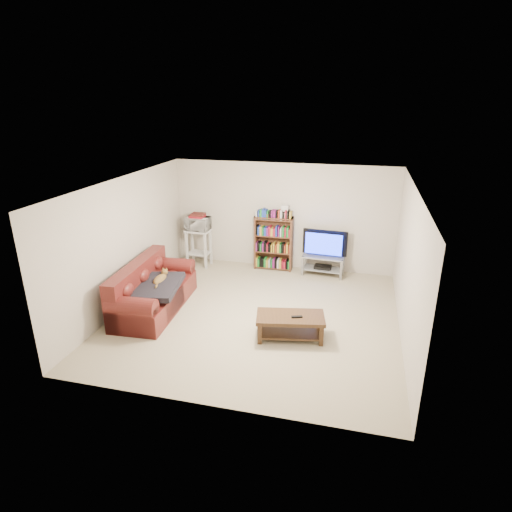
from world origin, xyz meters
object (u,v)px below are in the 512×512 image
(bookshelf, at_px, (274,242))
(sofa, at_px, (151,293))
(tv_stand, at_px, (323,262))
(coffee_table, at_px, (290,322))

(bookshelf, bearing_deg, sofa, -126.12)
(tv_stand, bearing_deg, bookshelf, 178.96)
(sofa, height_order, coffee_table, sofa)
(bookshelf, bearing_deg, tv_stand, -5.58)
(sofa, relative_size, tv_stand, 2.28)
(coffee_table, distance_m, tv_stand, 2.80)
(sofa, xyz_separation_m, coffee_table, (2.69, -0.39, -0.04))
(sofa, height_order, bookshelf, bookshelf)
(sofa, xyz_separation_m, bookshelf, (1.80, 2.50, 0.32))
(coffee_table, relative_size, bookshelf, 0.96)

